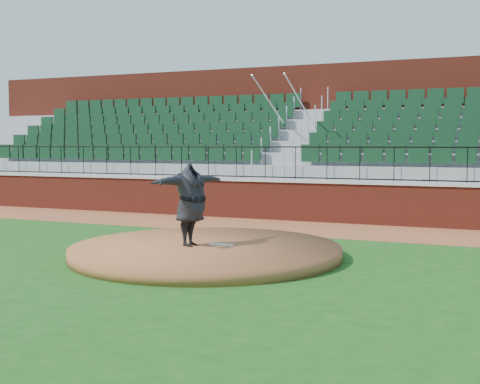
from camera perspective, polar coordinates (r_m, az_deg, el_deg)
name	(u,v)px	position (r m, az deg, el deg)	size (l,w,h in m)	color
ground	(211,260)	(13.05, -2.63, -6.16)	(90.00, 90.00, 0.00)	#184B15
warning_track	(294,228)	(18.00, 4.95, -3.24)	(34.00, 3.20, 0.01)	brown
field_wall	(311,202)	(19.45, 6.45, -0.92)	(34.00, 0.35, 1.20)	maroon
wall_cap	(311,181)	(19.40, 6.47, 0.99)	(34.00, 0.45, 0.10)	#B7B7B7
wall_railing	(311,163)	(19.37, 6.48, 2.61)	(34.00, 0.05, 1.00)	black
seating_stands	(334,147)	(21.98, 8.57, 4.10)	(34.00, 5.10, 4.60)	gray
concourse_wall	(353,135)	(24.70, 10.26, 5.15)	(34.00, 0.50, 5.50)	maroon
pitchers_mound	(206,251)	(13.34, -3.11, -5.39)	(5.72, 5.72, 0.25)	brown
pitching_rubber	(222,245)	(13.29, -1.69, -4.80)	(0.51, 0.13, 0.03)	white
pitcher	(191,204)	(13.13, -4.50, -1.13)	(2.16, 0.59, 1.76)	black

